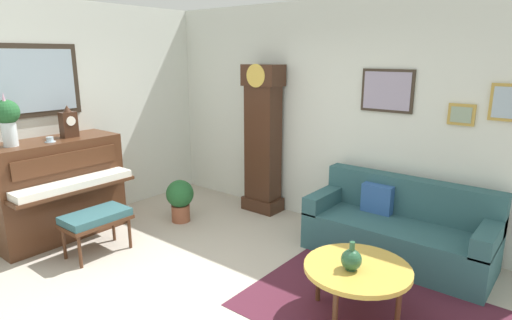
# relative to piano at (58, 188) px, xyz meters

# --- Properties ---
(ground_plane) EXTENTS (6.40, 6.00, 0.10)m
(ground_plane) POSITION_rel_piano_xyz_m (2.23, 0.07, -0.65)
(ground_plane) COLOR #B2A899
(wall_left) EXTENTS (0.13, 4.90, 2.80)m
(wall_left) POSITION_rel_piano_xyz_m (-0.37, 0.07, 0.81)
(wall_left) COLOR silver
(wall_left) RESTS_ON ground_plane
(wall_back) EXTENTS (5.30, 0.13, 2.80)m
(wall_back) POSITION_rel_piano_xyz_m (2.25, 2.47, 0.80)
(wall_back) COLOR silver
(wall_back) RESTS_ON ground_plane
(area_rug) EXTENTS (2.10, 1.50, 0.01)m
(area_rug) POSITION_rel_piano_xyz_m (3.57, 0.87, -0.60)
(area_rug) COLOR #4C1E2D
(area_rug) RESTS_ON ground_plane
(piano) EXTENTS (0.87, 1.44, 1.19)m
(piano) POSITION_rel_piano_xyz_m (0.00, 0.00, 0.00)
(piano) COLOR #4C2B19
(piano) RESTS_ON ground_plane
(piano_bench) EXTENTS (0.42, 0.70, 0.48)m
(piano_bench) POSITION_rel_piano_xyz_m (0.77, 0.01, -0.20)
(piano_bench) COLOR #4C2B19
(piano_bench) RESTS_ON ground_plane
(grandfather_clock) EXTENTS (0.52, 0.34, 2.03)m
(grandfather_clock) POSITION_rel_piano_xyz_m (1.36, 2.22, 0.36)
(grandfather_clock) COLOR #3D2316
(grandfather_clock) RESTS_ON ground_plane
(couch) EXTENTS (1.90, 0.80, 0.84)m
(couch) POSITION_rel_piano_xyz_m (3.39, 2.00, -0.29)
(couch) COLOR #2D565B
(couch) RESTS_ON ground_plane
(coffee_table) EXTENTS (0.88, 0.88, 0.46)m
(coffee_table) POSITION_rel_piano_xyz_m (3.51, 0.72, -0.18)
(coffee_table) COLOR gold
(coffee_table) RESTS_ON ground_plane
(mantel_clock) EXTENTS (0.13, 0.18, 0.38)m
(mantel_clock) POSITION_rel_piano_xyz_m (0.00, 0.22, 0.76)
(mantel_clock) COLOR #3D2316
(mantel_clock) RESTS_ON piano
(flower_vase) EXTENTS (0.26, 0.26, 0.58)m
(flower_vase) POSITION_rel_piano_xyz_m (0.00, -0.44, 0.90)
(flower_vase) COLOR silver
(flower_vase) RESTS_ON piano
(teacup) EXTENTS (0.12, 0.12, 0.06)m
(teacup) POSITION_rel_piano_xyz_m (0.11, -0.08, 0.61)
(teacup) COLOR #ADC6D6
(teacup) RESTS_ON piano
(green_jug) EXTENTS (0.17, 0.17, 0.24)m
(green_jug) POSITION_rel_piano_xyz_m (3.49, 0.64, -0.06)
(green_jug) COLOR #234C33
(green_jug) RESTS_ON coffee_table
(potted_plant) EXTENTS (0.36, 0.36, 0.56)m
(potted_plant) POSITION_rel_piano_xyz_m (0.77, 1.21, -0.28)
(potted_plant) COLOR #935138
(potted_plant) RESTS_ON ground_plane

